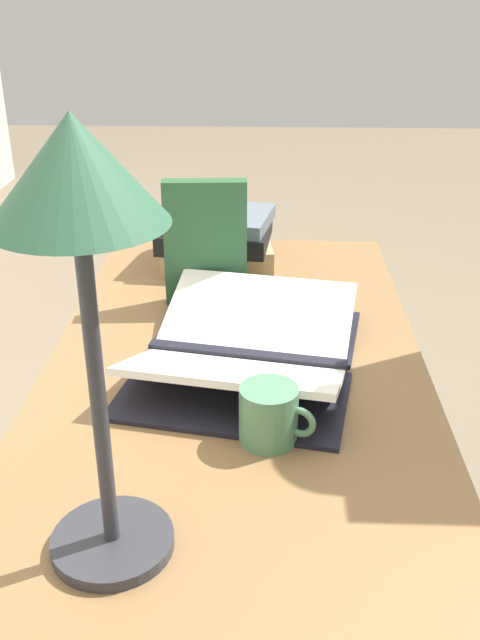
# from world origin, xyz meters

# --- Properties ---
(reading_desk) EXTENTS (1.25, 0.66, 0.74)m
(reading_desk) POSITION_xyz_m (0.00, 0.00, 0.63)
(reading_desk) COLOR brown
(reading_desk) RESTS_ON ground_plane
(open_book) EXTENTS (0.52, 0.44, 0.08)m
(open_book) POSITION_xyz_m (-0.01, -0.02, 0.77)
(open_book) COLOR black
(open_book) RESTS_ON reading_desk
(book_stack_tall) EXTENTS (0.24, 0.27, 0.13)m
(book_stack_tall) POSITION_xyz_m (0.46, 0.07, 0.81)
(book_stack_tall) COLOR tan
(book_stack_tall) RESTS_ON reading_desk
(book_standing_upright) EXTENTS (0.05, 0.17, 0.25)m
(book_standing_upright) POSITION_xyz_m (0.24, 0.07, 0.87)
(book_standing_upright) COLOR #234C2D
(book_standing_upright) RESTS_ON reading_desk
(reading_lamp) EXTENTS (0.17, 0.17, 0.50)m
(reading_lamp) POSITION_xyz_m (-0.46, 0.13, 1.14)
(reading_lamp) COLOR #2D2D33
(reading_lamp) RESTS_ON reading_desk
(coffee_mug) EXTENTS (0.09, 0.11, 0.09)m
(coffee_mug) POSITION_xyz_m (-0.23, -0.06, 0.78)
(coffee_mug) COLOR #4C7F5B
(coffee_mug) RESTS_ON reading_desk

